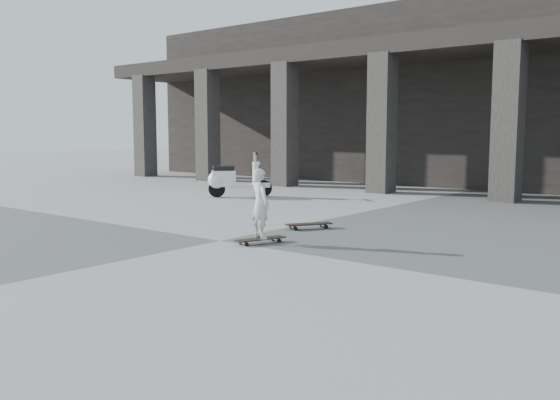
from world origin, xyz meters
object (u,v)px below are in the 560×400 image
Objects in this scene: longboard at (260,239)px; scooter at (229,179)px; child at (260,204)px; skateboard_spare at (309,225)px.

longboard is 0.62× the size of scooter.
scooter is at bearing -24.04° from child.
longboard is at bearing -90.90° from scooter.
longboard is 0.57m from child.
scooter is at bearing 89.87° from skateboard_spare.
child is at bearing -71.39° from longboard.
scooter reaches higher than child.
skateboard_spare is at bearing -80.32° from scooter.
skateboard_spare is at bearing -63.29° from child.
longboard is 0.79× the size of child.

